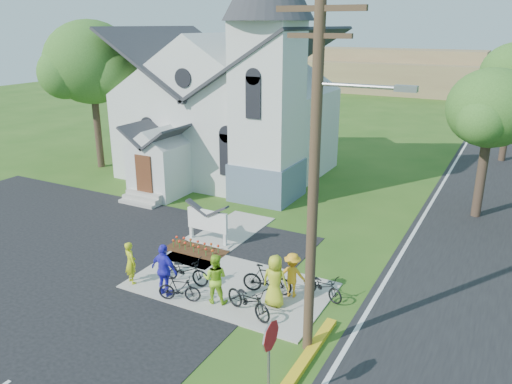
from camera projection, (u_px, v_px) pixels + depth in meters
The scene contains 22 objects.
ground at pixel (187, 282), 18.00m from camera, with size 120.00×120.00×0.00m, color #2B5418.
parking_lot at pixel (10, 263), 19.46m from camera, with size 20.00×16.00×0.02m, color black.
road at pixel (512, 202), 26.06m from camera, with size 8.00×90.00×0.02m, color black.
sidewalk at pixel (230, 285), 17.74m from camera, with size 7.00×4.00×0.05m, color #AAA499.
church at pixel (232, 89), 29.20m from camera, with size 12.35×12.00×13.00m.
church_sign at pixel (207, 221), 20.88m from camera, with size 2.20×0.40×1.70m.
flower_bed at pixel (196, 251), 20.45m from camera, with size 2.60×1.10×0.07m, color #3D1F10.
utility_pole at pixel (317, 168), 12.62m from camera, with size 3.45×0.28×10.00m.
stop_sign at pixel (270, 347), 11.50m from camera, with size 0.11×0.76×2.48m.
tree_lot_corner at pixel (91, 63), 30.50m from camera, with size 5.60×5.60×9.15m.
tree_road_near at pixel (491, 109), 22.56m from camera, with size 4.00×4.00×7.05m.
distant_hills at pixel (470, 80), 62.86m from camera, with size 61.00×10.00×5.60m.
cyclist_0 at pixel (131, 263), 17.67m from camera, with size 0.57×0.38×1.57m, color #B6C116.
bike_0 at pixel (185, 270), 17.73m from camera, with size 0.67×1.92×1.01m, color black.
cyclist_1 at pixel (215, 279), 16.40m from camera, with size 0.84×0.65×1.72m, color #9AD227.
bike_1 at pixel (179, 289), 16.59m from camera, with size 0.41×1.47×0.88m, color black.
cyclist_2 at pixel (164, 270), 16.81m from camera, with size 1.09×0.45×1.86m, color #332BD9.
bike_2 at pixel (249, 300), 15.79m from camera, with size 0.68×1.94×1.02m, color black.
cyclist_3 at pixel (292, 275), 16.80m from camera, with size 1.01×0.58×1.57m, color #F1A31A.
bike_3 at pixel (267, 279), 17.03m from camera, with size 0.50×1.76×1.06m, color black.
cyclist_4 at pixel (275, 281), 16.19m from camera, with size 0.87×0.57×1.78m, color gold.
bike_4 at pixel (323, 286), 16.81m from camera, with size 0.57×1.65×0.87m, color black.
Camera 1 is at (9.74, -12.94, 8.87)m, focal length 35.00 mm.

